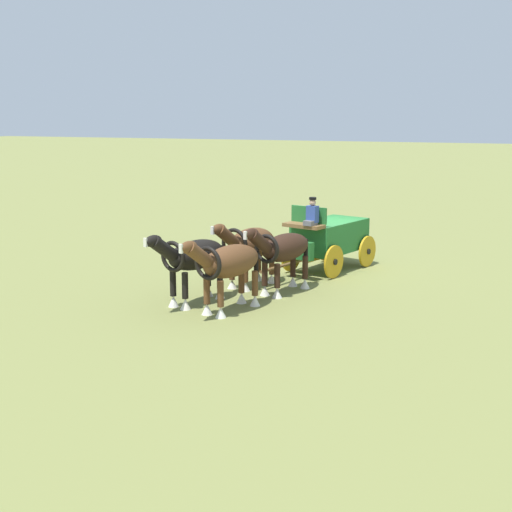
% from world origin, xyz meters
% --- Properties ---
extents(ground_plane, '(220.00, 220.00, 0.00)m').
position_xyz_m(ground_plane, '(0.00, 0.00, 0.00)').
color(ground_plane, olive).
extents(show_wagon, '(5.77, 2.67, 2.73)m').
position_xyz_m(show_wagon, '(0.14, -0.03, 1.16)').
color(show_wagon, '#236B2D').
rests_on(show_wagon, ground).
extents(draft_horse_rear_near, '(3.10, 1.40, 2.20)m').
position_xyz_m(draft_horse_rear_near, '(3.81, -0.40, 1.34)').
color(draft_horse_rear_near, '#331E14').
rests_on(draft_horse_rear_near, ground).
extents(draft_horse_rear_off, '(2.95, 1.48, 2.20)m').
position_xyz_m(draft_horse_rear_off, '(3.44, -1.65, 1.33)').
color(draft_horse_rear_off, brown).
rests_on(draft_horse_rear_off, ground).
extents(draft_horse_lead_near, '(3.13, 1.45, 2.22)m').
position_xyz_m(draft_horse_lead_near, '(6.31, -1.11, 1.35)').
color(draft_horse_lead_near, brown).
rests_on(draft_horse_lead_near, ground).
extents(draft_horse_lead_off, '(3.10, 1.41, 2.23)m').
position_xyz_m(draft_horse_lead_off, '(5.96, -2.36, 1.36)').
color(draft_horse_lead_off, black).
rests_on(draft_horse_lead_off, ground).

